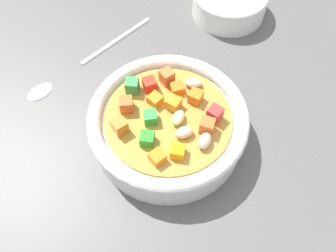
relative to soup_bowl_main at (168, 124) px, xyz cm
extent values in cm
cube|color=#565451|center=(0.00, -0.01, -3.75)|extent=(140.00, 140.00, 2.00)
cylinder|color=white|center=(0.00, -0.01, -0.87)|extent=(18.35, 18.35, 3.75)
torus|color=white|center=(0.00, -0.01, 1.49)|extent=(18.87, 18.87, 1.62)
cylinder|color=#B68C3A|center=(0.00, -0.01, 1.20)|extent=(14.95, 14.95, 0.40)
cube|color=orange|center=(3.88, -2.65, 2.30)|extent=(2.05, 2.05, 1.79)
ellipsoid|color=beige|center=(3.14, -4.31, 2.09)|extent=(2.32, 2.48, 1.38)
cube|color=green|center=(-2.06, 0.01, 2.09)|extent=(1.58, 1.58, 1.37)
cube|color=#E65B24|center=(-4.47, 2.20, 2.25)|extent=(1.67, 1.67, 1.70)
cube|color=green|center=(-2.92, -2.74, 2.10)|extent=(1.90, 1.90, 1.40)
cube|color=orange|center=(-1.04, 2.39, 1.98)|extent=(2.07, 2.07, 1.16)
cube|color=red|center=(-1.27, 4.57, 2.20)|extent=(1.69, 1.69, 1.59)
cube|color=orange|center=(3.70, 1.70, 2.12)|extent=(2.10, 2.10, 1.43)
ellipsoid|color=beige|center=(1.22, -2.77, 2.03)|extent=(2.29, 1.67, 1.26)
ellipsoid|color=beige|center=(1.06, -0.70, 1.99)|extent=(2.30, 2.48, 1.18)
cube|color=orange|center=(-0.37, -4.92, 2.05)|extent=(1.94, 1.94, 1.30)
cube|color=orange|center=(-5.64, -0.61, 2.28)|extent=(1.98, 1.98, 1.76)
cube|color=orange|center=(0.99, 5.26, 2.30)|extent=(1.96, 1.96, 1.79)
cube|color=orange|center=(1.87, 3.54, 1.93)|extent=(1.62, 1.62, 1.06)
cube|color=orange|center=(-2.27, -5.13, 1.98)|extent=(2.00, 2.00, 1.16)
cube|color=green|center=(-3.36, 4.73, 2.29)|extent=(1.89, 1.89, 1.78)
cube|color=orange|center=(0.95, 1.29, 2.12)|extent=(2.11, 2.11, 1.44)
ellipsoid|color=beige|center=(4.00, 3.89, 1.93)|extent=(2.35, 1.81, 1.05)
cube|color=red|center=(5.17, -1.27, 2.29)|extent=(2.11, 2.11, 1.78)
cylinder|color=silver|center=(-4.08, 17.83, -2.40)|extent=(11.55, 7.83, 0.70)
ellipsoid|color=silver|center=(-15.57, 10.39, -2.34)|extent=(4.48, 4.08, 0.82)
cylinder|color=white|center=(14.17, 20.32, -1.05)|extent=(11.36, 11.36, 3.40)
camera|label=1|loc=(-4.79, -22.15, 35.53)|focal=37.81mm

